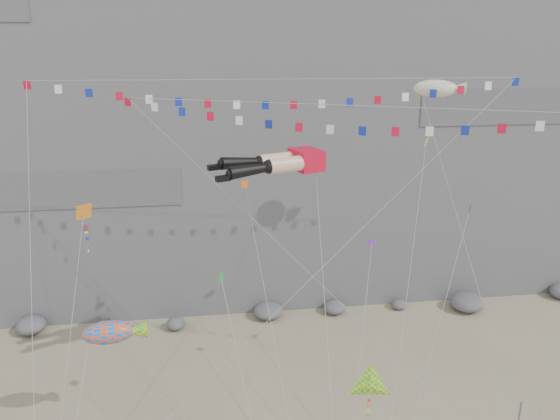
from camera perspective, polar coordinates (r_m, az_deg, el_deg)
The scene contains 14 objects.
cliff at distance 57.87m, azimuth -3.15°, elevation 19.05°, with size 80.00×28.00×50.00m, color slate.
talus_boulders at distance 48.96m, azimuth -1.22°, elevation -10.52°, with size 60.00×3.00×1.20m, color #5B5B60, non-canonical shape.
legs_kite at distance 31.50m, azimuth -0.14°, elevation 4.92°, with size 6.88×14.31×21.31m.
flag_banner_upper at distance 36.39m, azimuth -0.08°, elevation 13.47°, with size 31.86×15.35×29.07m.
flag_banner_lower at distance 32.76m, azimuth 7.05°, elevation 10.75°, with size 26.60×14.62×23.53m.
harlequin_kite at distance 32.01m, azimuth -19.83°, elevation -0.30°, with size 2.92×8.18×16.33m.
fish_windsock at distance 33.13m, azimuth -17.49°, elevation -12.12°, with size 4.28×8.15×10.89m.
delta_kite at distance 29.99m, azimuth 9.41°, elevation -17.69°, with size 3.64×7.01×9.60m.
blimp_windsock at distance 39.46m, azimuth 15.95°, elevation 12.04°, with size 4.54×13.82×24.03m.
small_kite_a at distance 36.11m, azimuth -3.62°, elevation 2.18°, with size 2.65×16.80×21.73m.
small_kite_b at distance 34.02m, azimuth 9.50°, elevation -4.05°, with size 4.74×11.50×16.55m.
small_kite_c at distance 30.18m, azimuth -6.11°, elevation -7.33°, with size 3.04×9.99×14.81m.
small_kite_d at distance 36.53m, azimuth 14.97°, elevation 6.29°, with size 7.17×14.08×22.79m.
small_kite_e at distance 35.82m, azimuth 19.11°, elevation -0.38°, with size 8.41×10.41×18.42m.
Camera 1 is at (-4.64, -25.67, 24.15)m, focal length 35.00 mm.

